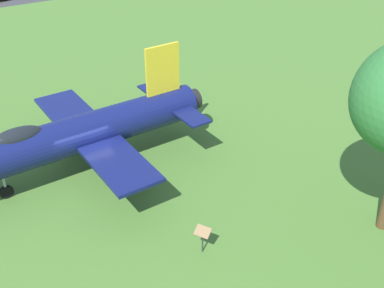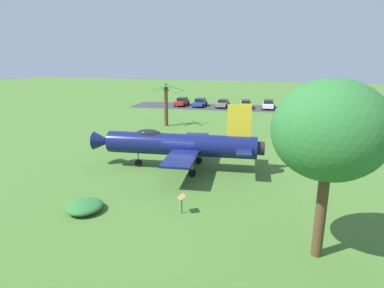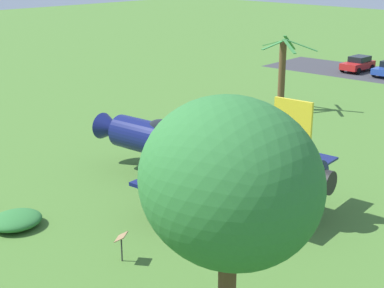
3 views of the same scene
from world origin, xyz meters
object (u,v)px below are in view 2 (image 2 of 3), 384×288
at_px(parked_car_yellow, 246,104).
at_px(parked_car_red, 182,102).
at_px(shrub_near_fence, 85,206).
at_px(parked_car_white, 268,104).
at_px(parked_car_blue, 200,102).
at_px(palm_tree, 166,105).
at_px(info_plaque, 182,200).
at_px(display_jet, 176,144).
at_px(parked_car_gray, 223,103).
at_px(shade_tree, 330,131).
at_px(parked_car_silver, 289,105).

height_order(parked_car_yellow, parked_car_red, parked_car_red).
distance_m(shrub_near_fence, parked_car_white, 43.81).
bearing_deg(parked_car_blue, palm_tree, -0.75).
distance_m(info_plaque, parked_car_yellow, 41.32).
bearing_deg(parked_car_blue, parked_car_red, -87.56).
distance_m(display_jet, info_plaque, 7.90).
bearing_deg(display_jet, parked_car_white, -104.92).
xyz_separation_m(display_jet, parked_car_gray, (2.74, -33.94, -1.35)).
distance_m(parked_car_yellow, parked_car_red, 11.73).
bearing_deg(parked_car_red, info_plaque, 17.87).
relative_size(palm_tree, parked_car_blue, 1.22).
relative_size(info_plaque, parked_car_yellow, 0.24).
bearing_deg(palm_tree, shade_tree, 123.66).
height_order(info_plaque, parked_car_red, parked_car_red).
bearing_deg(palm_tree, display_jet, 113.26).
height_order(display_jet, info_plaque, display_jet).
bearing_deg(parked_car_yellow, shade_tree, -176.73).
bearing_deg(parked_car_silver, parked_car_gray, 87.00).
bearing_deg(parked_car_gray, parked_car_white, 93.40).
distance_m(display_jet, palm_tree, 17.14).
relative_size(parked_car_gray, parked_car_red, 1.12).
xyz_separation_m(shade_tree, shrub_near_fence, (12.73, -0.81, -5.51)).
distance_m(info_plaque, parked_car_blue, 42.12).
xyz_separation_m(shade_tree, palm_tree, (16.76, -25.17, -3.03)).
height_order(palm_tree, parked_car_gray, palm_tree).
height_order(parked_car_silver, parked_car_yellow, parked_car_yellow).
bearing_deg(parked_car_yellow, shrub_near_fence, 166.54).
bearing_deg(parked_car_white, parked_car_silver, 88.87).
relative_size(display_jet, parked_car_silver, 3.05).
distance_m(parked_car_silver, parked_car_red, 19.09).
xyz_separation_m(info_plaque, parked_car_gray, (5.55, -41.22, -0.13)).
bearing_deg(parked_car_yellow, palm_tree, 148.07).
bearing_deg(info_plaque, shrub_near_fence, 13.63).
relative_size(display_jet, info_plaque, 12.22).
xyz_separation_m(info_plaque, parked_car_blue, (9.75, -40.98, -0.10)).
relative_size(display_jet, parked_car_red, 3.45).
xyz_separation_m(display_jet, shade_tree, (-10.00, 9.43, 3.74)).
xyz_separation_m(shrub_near_fence, parked_car_red, (7.62, -42.10, 0.47)).
relative_size(shade_tree, parked_car_gray, 1.77).
bearing_deg(shrub_near_fence, parked_car_gray, -90.00).
relative_size(parked_car_blue, parked_car_red, 1.12).
height_order(shrub_near_fence, parked_car_gray, parked_car_gray).
relative_size(display_jet, parked_car_blue, 3.08).
bearing_deg(info_plaque, palm_tree, -67.41).
relative_size(parked_car_yellow, parked_car_blue, 1.04).
bearing_deg(display_jet, parked_car_gray, -91.56).
height_order(display_jet, parked_car_white, display_jet).
relative_size(info_plaque, parked_car_red, 0.28).
distance_m(parked_car_blue, parked_car_red, 3.42).
xyz_separation_m(parked_car_silver, parked_car_yellow, (7.35, 0.44, 0.03)).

